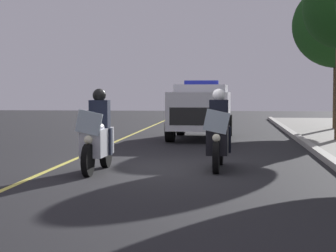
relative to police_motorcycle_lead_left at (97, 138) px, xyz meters
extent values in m
plane|color=black|center=(-0.83, 1.36, -0.70)|extent=(80.00, 80.00, 0.00)
cube|color=#E0D14C|center=(-0.83, -1.07, -0.70)|extent=(48.00, 0.12, 0.01)
cylinder|color=black|center=(0.76, -0.02, -0.38)|extent=(0.64, 0.14, 0.64)
cylinder|color=black|center=(-0.74, 0.02, -0.38)|extent=(0.64, 0.16, 0.64)
cube|color=silver|center=(0.03, 0.00, -0.08)|extent=(1.21, 0.48, 0.56)
ellipsoid|color=silver|center=(0.08, 0.00, 0.22)|extent=(0.57, 0.34, 0.24)
cube|color=silver|center=(0.66, -0.02, 0.35)|extent=(0.08, 0.56, 0.53)
sphere|color=#F9F4CC|center=(0.72, -0.02, 0.02)|extent=(0.17, 0.17, 0.17)
sphere|color=red|center=(0.53, -0.18, 0.28)|extent=(0.09, 0.09, 0.09)
sphere|color=#1933F2|center=(0.54, 0.14, 0.28)|extent=(0.09, 0.09, 0.09)
cube|color=black|center=(-0.20, 0.01, 0.48)|extent=(0.29, 0.41, 0.60)
cube|color=black|center=(-0.13, 0.20, -0.08)|extent=(0.18, 0.15, 0.56)
cube|color=black|center=(-0.14, -0.20, -0.08)|extent=(0.18, 0.15, 0.56)
sphere|color=black|center=(-0.18, 0.01, 0.88)|extent=(0.28, 0.28, 0.28)
cylinder|color=black|center=(0.02, 2.44, -0.38)|extent=(0.64, 0.14, 0.64)
cylinder|color=black|center=(-1.48, 2.49, -0.38)|extent=(0.64, 0.16, 0.64)
cube|color=black|center=(-0.71, 2.47, -0.08)|extent=(1.21, 0.48, 0.56)
ellipsoid|color=black|center=(-0.66, 2.47, 0.22)|extent=(0.57, 0.34, 0.24)
cube|color=silver|center=(-0.08, 2.45, 0.35)|extent=(0.08, 0.56, 0.53)
sphere|color=#F9F4CC|center=(-0.02, 2.45, 0.02)|extent=(0.17, 0.17, 0.17)
sphere|color=red|center=(-0.22, 2.29, 0.28)|extent=(0.09, 0.09, 0.09)
sphere|color=#1933F2|center=(-0.21, 2.61, 0.28)|extent=(0.09, 0.09, 0.09)
cube|color=black|center=(-0.94, 2.47, 0.48)|extent=(0.29, 0.41, 0.60)
cube|color=black|center=(-0.87, 2.67, -0.08)|extent=(0.18, 0.15, 0.56)
cube|color=black|center=(-0.89, 2.27, -0.08)|extent=(0.18, 0.15, 0.56)
sphere|color=white|center=(-0.92, 2.47, 0.88)|extent=(0.28, 0.28, 0.28)
cube|color=silver|center=(-9.23, 1.68, 0.32)|extent=(4.95, 2.05, 1.24)
cube|color=silver|center=(-9.53, 1.69, 1.02)|extent=(2.45, 1.82, 0.36)
cube|color=#2633D8|center=(-9.33, 1.69, 1.28)|extent=(0.32, 1.21, 0.14)
cube|color=black|center=(-6.84, 1.61, 0.18)|extent=(0.17, 1.62, 0.56)
cylinder|color=black|center=(-7.66, 2.54, -0.30)|extent=(0.81, 0.30, 0.80)
cylinder|color=black|center=(-7.71, 0.74, -0.30)|extent=(0.81, 0.30, 0.80)
cylinder|color=black|center=(-10.76, 2.63, -0.30)|extent=(0.81, 0.30, 0.80)
cylinder|color=black|center=(-10.81, 0.83, -0.30)|extent=(0.81, 0.30, 0.80)
cylinder|color=#4C3823|center=(-14.29, 7.17, 0.82)|extent=(0.29, 0.29, 2.83)
camera|label=1|loc=(12.42, 2.75, 0.95)|focal=65.78mm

